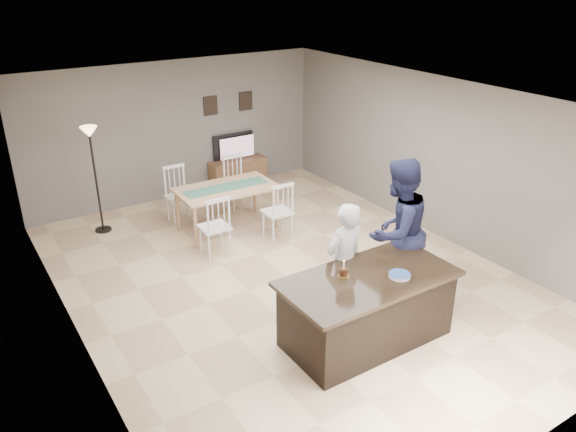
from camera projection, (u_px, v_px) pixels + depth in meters
floor at (287, 278)px, 8.45m from camera, size 8.00×8.00×0.00m
room_shell at (287, 173)px, 7.76m from camera, size 8.00×8.00×8.00m
kitchen_island at (367, 308)px, 6.89m from camera, size 2.15×1.10×0.90m
tv_console at (238, 173)px, 11.81m from camera, size 1.20×0.40×0.60m
television at (235, 147)px, 11.63m from camera, size 0.91×0.12×0.53m
tv_screen_glow at (237, 147)px, 11.57m from camera, size 0.78×0.00×0.78m
picture_frames at (228, 103)px, 11.35m from camera, size 1.10×0.02×0.38m
doorway at (136, 363)px, 4.69m from camera, size 0.00×2.10×2.65m
woman at (344, 263)px, 7.19m from camera, size 0.63×0.45×1.64m
man at (397, 232)px, 7.54m from camera, size 1.09×0.90×2.05m
birthday_cake at (344, 272)px, 6.70m from camera, size 0.14×0.14×0.22m
plate_stack at (399, 275)px, 6.69m from camera, size 0.26×0.26×0.04m
dining_table at (227, 195)px, 9.74m from camera, size 1.73×1.95×1.04m
floor_lamp at (92, 151)px, 9.36m from camera, size 0.28×0.28×1.89m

